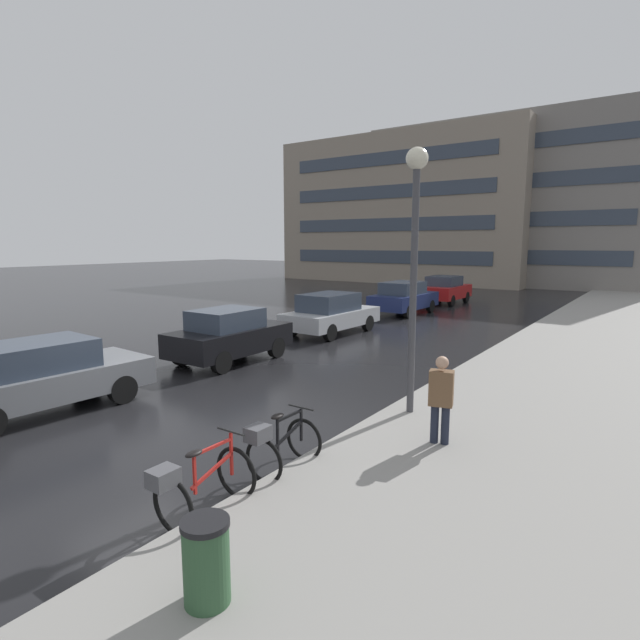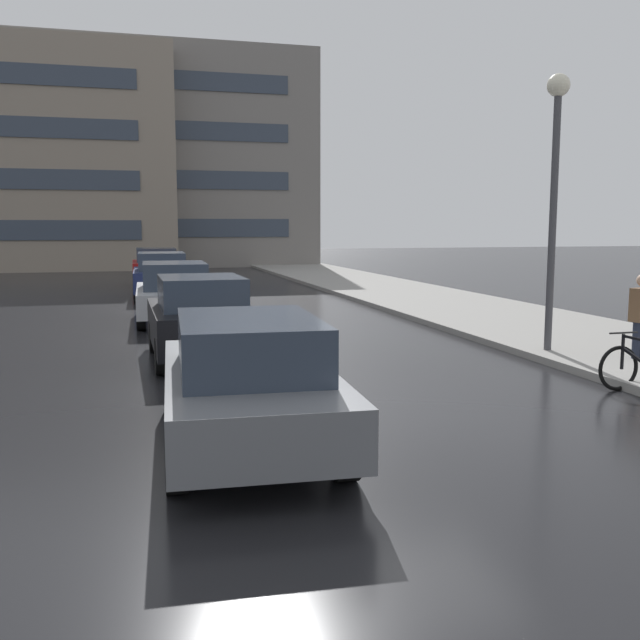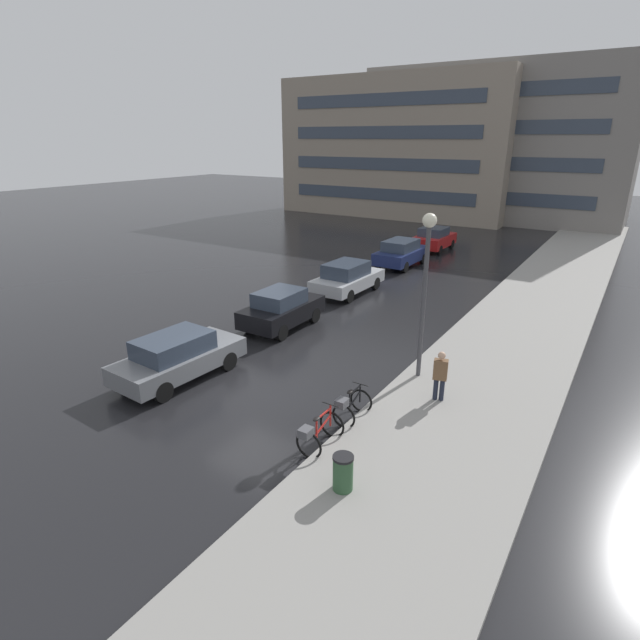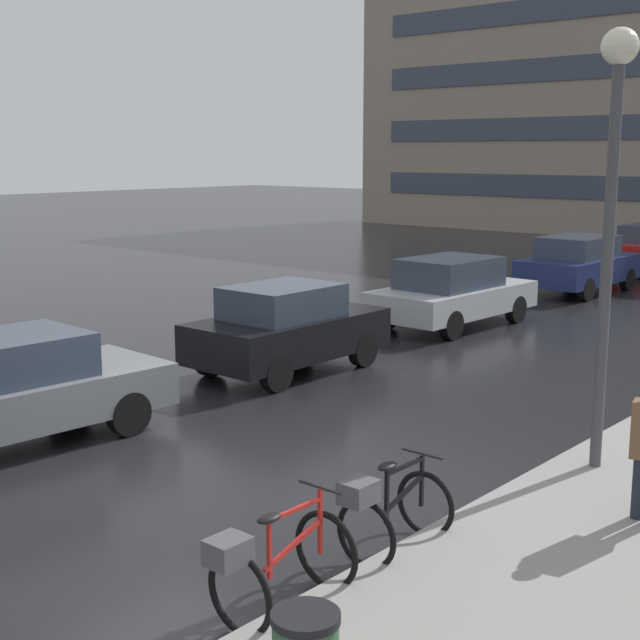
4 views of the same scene
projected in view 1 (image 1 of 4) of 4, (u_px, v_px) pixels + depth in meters
The scene contains 14 objects.
ground_plane at pixel (142, 426), 9.81m from camera, with size 140.00×140.00×0.00m, color black.
sidewalk_kerb at pixel (567, 364), 14.45m from camera, with size 4.80×60.00×0.14m, color gray.
bicycle_nearest at pixel (198, 484), 6.42m from camera, with size 0.76×1.42×1.02m.
bicycle_second at pixel (279, 444), 7.68m from camera, with size 0.72×1.33×0.99m.
car_grey at pixel (39, 376), 10.50m from camera, with size 2.07×4.40×1.53m.
car_black at pixel (229, 335), 14.97m from camera, with size 1.89×3.84×1.61m.
car_silver at pixel (330, 313), 19.62m from camera, with size 2.04×4.34×1.60m.
car_navy at pixel (404, 298), 25.00m from camera, with size 2.00×4.23×1.62m.
car_red at pixel (445, 289), 29.38m from camera, with size 2.00×3.81×1.61m.
pedestrian at pixel (441, 398), 8.49m from camera, with size 0.45×0.34×1.68m.
streetlamp at pixel (415, 237), 9.68m from camera, with size 0.43×0.43×5.36m.
trash_bin at pixel (207, 568), 4.76m from camera, with size 0.47×0.47×0.98m.
building_facade_main at pixel (515, 206), 43.57m from camera, with size 23.06×10.83×13.49m.
building_facade_side at pixel (409, 211), 46.30m from camera, with size 22.55×9.18×12.89m.
Camera 1 is at (8.27, -5.63, 3.57)m, focal length 28.00 mm.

